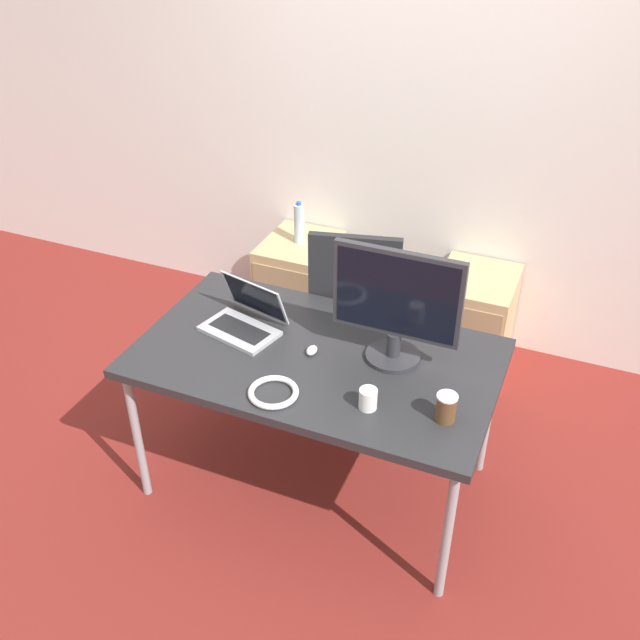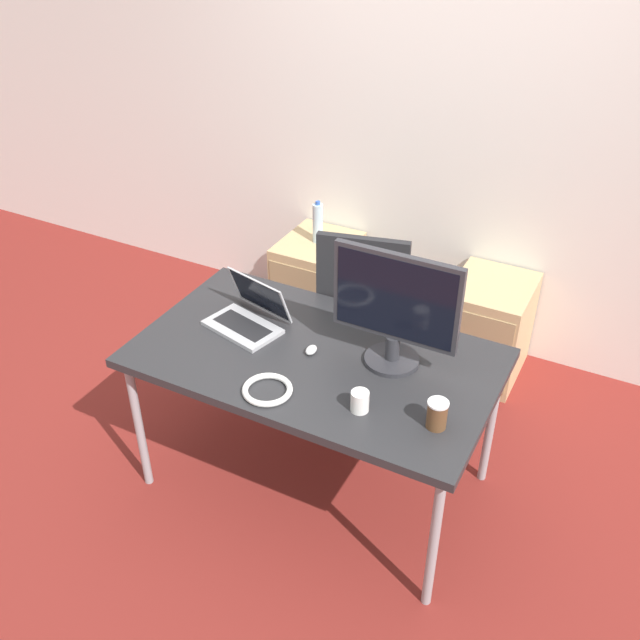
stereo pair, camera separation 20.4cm
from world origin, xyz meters
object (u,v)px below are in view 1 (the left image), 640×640
office_chair (356,333)px  monitor (396,305)px  cabinet_right (472,321)px  mouse (312,350)px  coffee_cup_white (368,399)px  coffee_cup_brown (446,408)px  water_bottle (299,223)px  cable_coil (273,392)px  cabinet_left (300,283)px  laptop_center (245,319)px

office_chair → monitor: (0.38, -0.60, 0.62)m
cabinet_right → mouse: bearing=-111.1°
monitor → coffee_cup_white: size_ratio=6.20×
cabinet_right → monitor: 1.36m
mouse → coffee_cup_brown: coffee_cup_brown is taller
office_chair → coffee_cup_white: (0.39, -0.94, 0.40)m
office_chair → water_bottle: (-0.57, 0.53, 0.30)m
coffee_cup_white → mouse: bearing=144.4°
office_chair → monitor: monitor is taller
cabinet_right → cable_coil: 1.69m
monitor → coffee_cup_white: bearing=-88.3°
mouse → cabinet_left: bearing=116.6°
water_bottle → mouse: size_ratio=3.96×
cabinet_right → laptop_center: bearing=-125.3°
coffee_cup_brown → coffee_cup_white: bearing=-170.8°
coffee_cup_white → coffee_cup_brown: 0.30m
water_bottle → cable_coil: (0.58, -1.54, 0.07)m
cabinet_left → laptop_center: (0.26, -1.17, 0.52)m
monitor → coffee_cup_white: monitor is taller
mouse → cable_coil: size_ratio=0.33×
laptop_center → coffee_cup_brown: size_ratio=3.22×
cabinet_right → water_bottle: bearing=179.9°
cabinet_left → monitor: 1.65m
monitor → water_bottle: bearing=129.9°
office_chair → coffee_cup_white: 1.09m
monitor → coffee_cup_brown: monitor is taller
cabinet_right → coffee_cup_brown: 1.53m
cabinet_left → water_bottle: size_ratio=2.20×
office_chair → coffee_cup_brown: office_chair is taller
office_chair → cabinet_right: office_chair is taller
laptop_center → cable_coil: laptop_center is taller
cable_coil → cabinet_right: bearing=71.9°
cabinet_left → monitor: bearing=-50.1°
cabinet_left → mouse: mouse is taller
cabinet_right → cable_coil: cable_coil is taller
cabinet_left → coffee_cup_brown: 1.96m
water_bottle → cable_coil: 1.65m
cabinet_left → monitor: size_ratio=1.07×
cabinet_right → monitor: bearing=-97.3°
laptop_center → coffee_cup_brown: 1.02m
office_chair → cable_coil: office_chair is taller
office_chair → coffee_cup_brown: bearing=-52.8°
water_bottle → monitor: bearing=-50.1°
office_chair → cable_coil: bearing=-89.2°
office_chair → coffee_cup_brown: (0.68, -0.89, 0.41)m
cabinet_left → coffee_cup_brown: bearing=-48.8°
coffee_cup_white → cable_coil: size_ratio=0.43×
laptop_center → cable_coil: bearing=-49.1°
laptop_center → coffee_cup_white: size_ratio=4.35×
office_chair → coffee_cup_white: bearing=-67.7°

